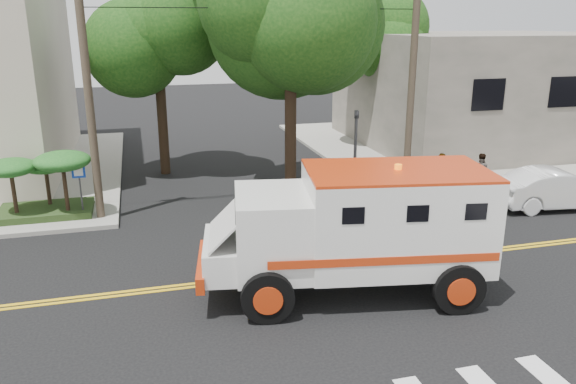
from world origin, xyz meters
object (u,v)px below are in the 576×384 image
object	(u,v)px
armored_truck	(359,225)
parked_sedan	(557,189)
pedestrian_a	(440,173)
pedestrian_b	(480,171)

from	to	relation	value
armored_truck	parked_sedan	distance (m)	10.83
armored_truck	parked_sedan	xyz separation A→B (m)	(9.81, 4.45, -1.11)
pedestrian_a	pedestrian_b	size ratio (longest dim) A/B	1.08
pedestrian_b	pedestrian_a	bearing A→B (deg)	16.70
armored_truck	parked_sedan	world-z (taller)	armored_truck
pedestrian_a	pedestrian_b	distance (m)	1.83
parked_sedan	pedestrian_b	size ratio (longest dim) A/B	3.05
pedestrian_a	pedestrian_b	world-z (taller)	pedestrian_a
parked_sedan	pedestrian_b	bearing A→B (deg)	40.01
parked_sedan	pedestrian_a	bearing A→B (deg)	60.96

